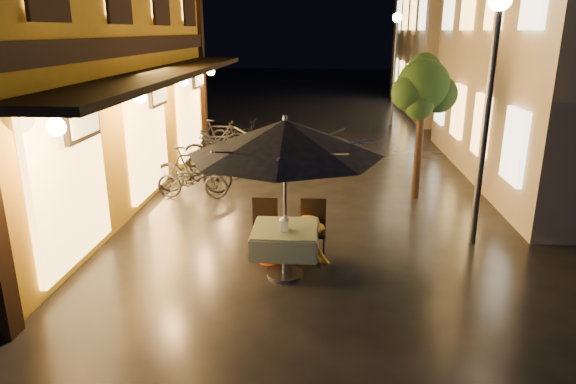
# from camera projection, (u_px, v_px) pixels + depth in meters

# --- Properties ---
(ground) EXTENTS (90.00, 90.00, 0.00)m
(ground) POSITION_uv_depth(u_px,v_px,m) (297.00, 291.00, 7.40)
(ground) COLOR black
(ground) RESTS_ON ground
(west_building) EXTENTS (5.90, 11.40, 7.40)m
(west_building) POSITION_uv_depth(u_px,v_px,m) (29.00, 24.00, 10.47)
(west_building) COLOR gold
(west_building) RESTS_ON ground
(east_building_far) EXTENTS (7.30, 10.30, 7.30)m
(east_building_far) POSITION_uv_depth(u_px,v_px,m) (487.00, 29.00, 22.91)
(east_building_far) COLOR tan
(east_building_far) RESTS_ON ground
(street_tree) EXTENTS (1.43, 1.20, 3.15)m
(street_tree) POSITION_uv_depth(u_px,v_px,m) (424.00, 89.00, 10.80)
(street_tree) COLOR black
(street_tree) RESTS_ON ground
(streetlamp_near) EXTENTS (0.36, 0.36, 4.23)m
(streetlamp_near) POSITION_uv_depth(u_px,v_px,m) (491.00, 75.00, 8.22)
(streetlamp_near) COLOR #59595E
(streetlamp_near) RESTS_ON ground
(streetlamp_far) EXTENTS (0.36, 0.36, 4.23)m
(streetlamp_far) POSITION_uv_depth(u_px,v_px,m) (395.00, 49.00, 19.63)
(streetlamp_far) COLOR #59595E
(streetlamp_far) RESTS_ON ground
(cafe_table) EXTENTS (0.99, 0.99, 0.78)m
(cafe_table) POSITION_uv_depth(u_px,v_px,m) (285.00, 240.00, 7.72)
(cafe_table) COLOR #59595E
(cafe_table) RESTS_ON ground
(patio_umbrella) EXTENTS (2.83, 2.83, 2.46)m
(patio_umbrella) POSITION_uv_depth(u_px,v_px,m) (285.00, 138.00, 7.25)
(patio_umbrella) COLOR #59595E
(patio_umbrella) RESTS_ON ground
(cafe_chair_left) EXTENTS (0.42, 0.42, 0.97)m
(cafe_chair_left) POSITION_uv_depth(u_px,v_px,m) (264.00, 224.00, 8.47)
(cafe_chair_left) COLOR black
(cafe_chair_left) RESTS_ON ground
(cafe_chair_right) EXTENTS (0.42, 0.42, 0.97)m
(cafe_chair_right) POSITION_uv_depth(u_px,v_px,m) (313.00, 226.00, 8.41)
(cafe_chair_right) COLOR black
(cafe_chair_right) RESTS_ON ground
(table_lantern) EXTENTS (0.16, 0.16, 0.25)m
(table_lantern) POSITION_uv_depth(u_px,v_px,m) (284.00, 222.00, 7.49)
(table_lantern) COLOR white
(table_lantern) RESTS_ON cafe_table
(person_orange) EXTENTS (0.76, 0.63, 1.40)m
(person_orange) POSITION_uv_depth(u_px,v_px,m) (267.00, 219.00, 8.23)
(person_orange) COLOR #C93C07
(person_orange) RESTS_ON ground
(person_yellow) EXTENTS (1.06, 0.76, 1.49)m
(person_yellow) POSITION_uv_depth(u_px,v_px,m) (308.00, 217.00, 8.20)
(person_yellow) COLOR orange
(person_yellow) RESTS_ON ground
(bicycle_0) EXTENTS (1.61, 0.57, 0.84)m
(bicycle_0) POSITION_uv_depth(u_px,v_px,m) (193.00, 180.00, 11.38)
(bicycle_0) COLOR black
(bicycle_0) RESTS_ON ground
(bicycle_1) EXTENTS (1.83, 0.54, 1.09)m
(bicycle_1) POSITION_uv_depth(u_px,v_px,m) (193.00, 170.00, 11.72)
(bicycle_1) COLOR black
(bicycle_1) RESTS_ON ground
(bicycle_2) EXTENTS (1.72, 1.11, 0.85)m
(bicycle_2) POSITION_uv_depth(u_px,v_px,m) (215.00, 161.00, 13.03)
(bicycle_2) COLOR black
(bicycle_2) RESTS_ON ground
(bicycle_3) EXTENTS (1.82, 0.77, 1.06)m
(bicycle_3) POSITION_uv_depth(u_px,v_px,m) (215.00, 149.00, 13.90)
(bicycle_3) COLOR black
(bicycle_3) RESTS_ON ground
(bicycle_4) EXTENTS (1.68, 1.13, 0.83)m
(bicycle_4) POSITION_uv_depth(u_px,v_px,m) (229.00, 148.00, 14.51)
(bicycle_4) COLOR black
(bicycle_4) RESTS_ON ground
(bicycle_5) EXTENTS (1.74, 0.49, 1.05)m
(bicycle_5) POSITION_uv_depth(u_px,v_px,m) (219.00, 137.00, 15.44)
(bicycle_5) COLOR black
(bicycle_5) RESTS_ON ground
(bicycle_6) EXTENTS (1.91, 0.95, 0.96)m
(bicycle_6) POSITION_uv_depth(u_px,v_px,m) (239.00, 134.00, 16.07)
(bicycle_6) COLOR black
(bicycle_6) RESTS_ON ground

